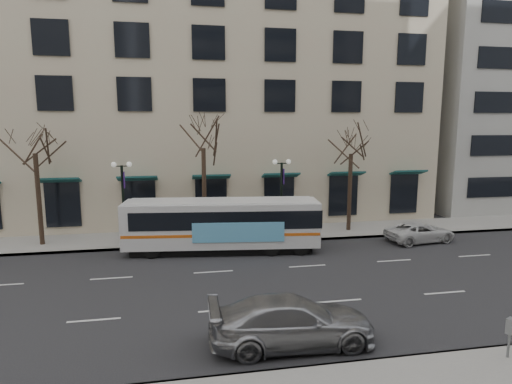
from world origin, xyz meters
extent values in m
plane|color=black|center=(0.00, 0.00, 0.00)|extent=(160.00, 160.00, 0.00)
cube|color=gray|center=(5.00, 9.00, 0.07)|extent=(80.00, 4.00, 0.15)
cube|color=#C1AE93|center=(-2.00, 21.00, 12.00)|extent=(40.00, 20.00, 24.00)
cylinder|color=black|center=(-10.00, 8.80, 2.87)|extent=(0.28, 0.28, 5.74)
cylinder|color=black|center=(0.00, 8.80, 2.97)|extent=(0.28, 0.28, 5.95)
cylinder|color=black|center=(10.00, 8.80, 2.73)|extent=(0.28, 0.28, 5.46)
cylinder|color=black|center=(-5.00, 8.20, 2.50)|extent=(0.16, 0.16, 5.00)
cylinder|color=black|center=(-5.00, 8.20, 0.15)|extent=(0.36, 0.36, 0.30)
cube|color=black|center=(-5.00, 8.20, 4.95)|extent=(0.90, 0.06, 0.06)
sphere|color=silver|center=(-5.45, 8.20, 5.05)|extent=(0.32, 0.32, 0.32)
sphere|color=silver|center=(-4.55, 8.20, 5.05)|extent=(0.32, 0.32, 0.32)
cube|color=#3E1D70|center=(-4.88, 8.20, 4.10)|extent=(0.04, 0.45, 1.00)
cylinder|color=black|center=(5.00, 8.20, 2.50)|extent=(0.16, 0.16, 5.00)
cylinder|color=black|center=(5.00, 8.20, 0.15)|extent=(0.36, 0.36, 0.30)
cube|color=black|center=(5.00, 8.20, 4.95)|extent=(0.90, 0.06, 0.06)
sphere|color=silver|center=(4.55, 8.20, 5.05)|extent=(0.32, 0.32, 0.32)
sphere|color=silver|center=(5.45, 8.20, 5.05)|extent=(0.32, 0.32, 0.32)
cube|color=#3E1D70|center=(5.12, 8.20, 4.10)|extent=(0.04, 0.45, 1.00)
cube|color=silver|center=(0.82, 5.80, 1.72)|extent=(11.52, 3.74, 2.59)
cube|color=black|center=(0.82, 5.80, 0.26)|extent=(10.59, 3.35, 0.42)
cube|color=black|center=(1.10, 5.77, 2.12)|extent=(11.08, 3.73, 1.04)
cube|color=#D55C14|center=(0.82, 5.80, 1.27)|extent=(11.41, 3.76, 0.17)
cube|color=#5CAFDF|center=(1.61, 4.45, 1.46)|extent=(5.16, 0.66, 1.13)
cube|color=silver|center=(0.82, 5.80, 3.05)|extent=(10.93, 3.43, 0.08)
cylinder|color=black|center=(-3.24, 5.18, 0.47)|extent=(0.97, 0.37, 0.94)
cylinder|color=black|center=(-2.99, 7.33, 0.47)|extent=(0.97, 0.37, 0.94)
cylinder|color=black|center=(3.50, 4.40, 0.47)|extent=(0.97, 0.37, 0.94)
cylinder|color=black|center=(3.76, 6.55, 0.47)|extent=(0.97, 0.37, 0.94)
cylinder|color=black|center=(5.19, 4.20, 0.47)|extent=(0.97, 0.37, 0.94)
cylinder|color=black|center=(5.44, 6.35, 0.47)|extent=(0.97, 0.37, 0.94)
imported|color=#9B9DA2|center=(2.06, -5.40, 0.83)|extent=(5.77, 2.46, 1.66)
imported|color=silver|center=(13.54, 5.61, 0.62)|extent=(4.70, 2.62, 1.24)
cylinder|color=gray|center=(8.55, -7.72, 0.60)|extent=(0.08, 0.08, 0.91)
cube|color=gray|center=(8.55, -7.72, 1.21)|extent=(0.33, 0.28, 0.51)
cube|color=blue|center=(8.51, -7.80, 1.28)|extent=(0.14, 0.08, 0.18)
camera|label=1|loc=(-1.63, -18.68, 7.54)|focal=30.00mm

